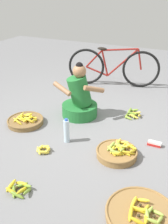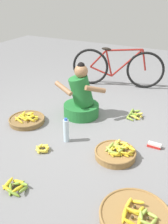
% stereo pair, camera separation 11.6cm
% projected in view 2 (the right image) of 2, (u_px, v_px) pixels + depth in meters
% --- Properties ---
extents(ground_plane, '(10.00, 10.00, 0.00)m').
position_uv_depth(ground_plane, '(91.00, 129.00, 3.55)').
color(ground_plane, slate).
extents(vendor_woman_front, '(0.69, 0.54, 0.82)m').
position_uv_depth(vendor_woman_front, '(81.00, 99.00, 3.78)').
color(vendor_woman_front, '#237233').
rests_on(vendor_woman_front, ground).
extents(bicycle_leaning, '(1.66, 0.49, 0.73)m').
position_uv_depth(bicycle_leaning, '(117.00, 68.00, 4.84)').
color(bicycle_leaning, black).
rests_on(bicycle_leaning, ground).
extents(banana_basket_mid_left, '(0.51, 0.51, 0.14)m').
position_uv_depth(banana_basket_mid_left, '(27.00, 120.00, 3.68)').
color(banana_basket_mid_left, brown).
rests_on(banana_basket_mid_left, ground).
extents(banana_basket_back_center, '(0.47, 0.47, 0.16)m').
position_uv_depth(banana_basket_back_center, '(116.00, 153.00, 2.96)').
color(banana_basket_back_center, olive).
rests_on(banana_basket_back_center, ground).
extents(banana_basket_back_left, '(0.61, 0.61, 0.14)m').
position_uv_depth(banana_basket_back_left, '(135.00, 216.00, 2.18)').
color(banana_basket_back_left, olive).
rests_on(banana_basket_back_left, ground).
extents(loose_bananas_near_vendor, '(0.22, 0.31, 0.09)m').
position_uv_depth(loose_bananas_near_vendor, '(135.00, 115.00, 3.85)').
color(loose_bananas_near_vendor, olive).
rests_on(loose_bananas_near_vendor, ground).
extents(loose_bananas_front_right, '(0.24, 0.23, 0.09)m').
position_uv_depth(loose_bananas_front_right, '(15.00, 187.00, 2.51)').
color(loose_bananas_front_right, olive).
rests_on(loose_bananas_front_right, ground).
extents(loose_bananas_front_left, '(0.19, 0.20, 0.09)m').
position_uv_depth(loose_bananas_front_left, '(43.00, 148.00, 3.08)').
color(loose_bananas_front_left, yellow).
rests_on(loose_bananas_front_left, ground).
extents(water_bottle, '(0.07, 0.07, 0.32)m').
position_uv_depth(water_bottle, '(66.00, 131.00, 3.21)').
color(water_bottle, silver).
rests_on(water_bottle, ground).
extents(packet_carton_stack, '(0.17, 0.06, 0.06)m').
position_uv_depth(packet_carton_stack, '(154.00, 145.00, 3.14)').
color(packet_carton_stack, red).
rests_on(packet_carton_stack, ground).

